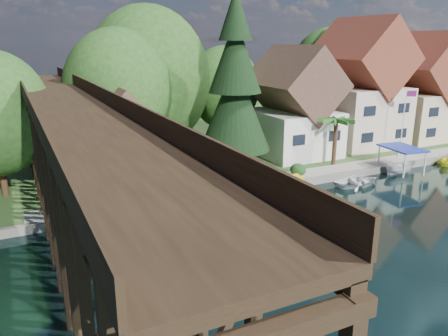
{
  "coord_description": "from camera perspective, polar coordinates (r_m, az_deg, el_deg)",
  "views": [
    {
      "loc": [
        -18.89,
        -20.54,
        11.91
      ],
      "look_at": [
        -5.83,
        6.0,
        3.23
      ],
      "focal_mm": 35.0,
      "sensor_mm": 36.0,
      "label": 1
    }
  ],
  "objects": [
    {
      "name": "bg_trees",
      "position": [
        46.51,
        -0.77,
        10.66
      ],
      "size": [
        49.9,
        13.3,
        10.57
      ],
      "color": "#382314",
      "rests_on": "bank"
    },
    {
      "name": "shrubs",
      "position": [
        34.73,
        -0.55,
        -1.55
      ],
      "size": [
        15.76,
        2.47,
        1.7
      ],
      "color": "#193C15",
      "rests_on": "bank"
    },
    {
      "name": "house_center",
      "position": [
        51.18,
        17.22,
        9.48
      ],
      "size": [
        8.65,
        9.18,
        13.89
      ],
      "color": "beige",
      "rests_on": "bank"
    },
    {
      "name": "promenade",
      "position": [
        40.49,
        13.07,
        -0.4
      ],
      "size": [
        50.0,
        2.6,
        0.06
      ],
      "primitive_type": "cube",
      "color": "gray",
      "rests_on": "bank"
    },
    {
      "name": "house_left",
      "position": [
        45.29,
        9.09,
        7.56
      ],
      "size": [
        7.64,
        8.64,
        11.02
      ],
      "color": "silver",
      "rests_on": "bank"
    },
    {
      "name": "boat_white_a",
      "position": [
        38.85,
        17.07,
        -1.57
      ],
      "size": [
        4.3,
        3.19,
        0.86
      ],
      "primitive_type": "imported",
      "rotation": [
        0.0,
        0.0,
        1.52
      ],
      "color": "white",
      "rests_on": "ground"
    },
    {
      "name": "house_right",
      "position": [
        57.44,
        24.17,
        8.82
      ],
      "size": [
        8.15,
        8.64,
        12.45
      ],
      "color": "beige",
      "rests_on": "bank"
    },
    {
      "name": "trestle_bridge",
      "position": [
        26.69,
        -19.17,
        1.21
      ],
      "size": [
        4.12,
        44.18,
        9.3
      ],
      "color": "black",
      "rests_on": "ground"
    },
    {
      "name": "bank",
      "position": [
        58.89,
        -6.99,
        4.82
      ],
      "size": [
        140.0,
        52.0,
        0.5
      ],
      "primitive_type": "cube",
      "color": "#2B4C1E",
      "rests_on": "ground"
    },
    {
      "name": "tugboat",
      "position": [
        34.08,
        8.34,
        -2.95
      ],
      "size": [
        3.71,
        2.53,
        2.47
      ],
      "color": "#B30B1D",
      "rests_on": "ground"
    },
    {
      "name": "shed",
      "position": [
        36.81,
        -13.2,
        3.24
      ],
      "size": [
        5.09,
        5.4,
        7.85
      ],
      "color": "silver",
      "rests_on": "bank"
    },
    {
      "name": "seawall",
      "position": [
        38.38,
        11.93,
        -1.6
      ],
      "size": [
        60.0,
        0.4,
        0.62
      ],
      "primitive_type": "cube",
      "color": "slate",
      "rests_on": "ground"
    },
    {
      "name": "ground",
      "position": [
        30.34,
        15.18,
        -7.36
      ],
      "size": [
        140.0,
        140.0,
        0.0
      ],
      "primitive_type": "plane",
      "color": "black",
      "rests_on": "ground"
    },
    {
      "name": "palm_tree",
      "position": [
        41.89,
        14.45,
        5.85
      ],
      "size": [
        4.12,
        4.12,
        4.74
      ],
      "color": "#382314",
      "rests_on": "bank"
    },
    {
      "name": "boat_canopy",
      "position": [
        43.29,
        22.08,
        0.67
      ],
      "size": [
        3.32,
        4.26,
        2.55
      ],
      "color": "silver",
      "rests_on": "ground"
    },
    {
      "name": "boat_yellow",
      "position": [
        48.05,
        27.08,
        1.06
      ],
      "size": [
        3.47,
        3.3,
        1.43
      ],
      "primitive_type": "imported",
      "rotation": [
        0.0,
        0.0,
        2.03
      ],
      "color": "yellow",
      "rests_on": "ground"
    },
    {
      "name": "conifer",
      "position": [
        38.66,
        1.44,
        10.65
      ],
      "size": [
        6.38,
        6.38,
        15.72
      ],
      "color": "#382314",
      "rests_on": "bank"
    },
    {
      "name": "flagpole",
      "position": [
        47.26,
        22.57,
        6.27
      ],
      "size": [
        0.98,
        0.48,
        6.76
      ],
      "color": "white",
      "rests_on": "bank"
    }
  ]
}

